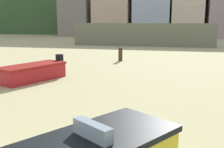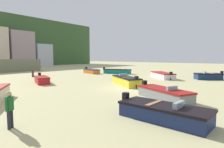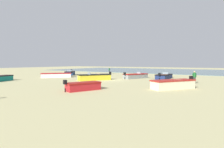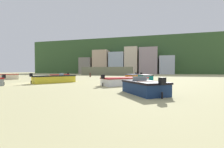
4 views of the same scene
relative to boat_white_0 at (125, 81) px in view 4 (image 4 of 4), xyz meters
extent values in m
plane|color=tan|center=(-10.66, -1.20, -0.41)|extent=(160.00, 160.00, 0.00)
cube|color=#37572E|center=(-10.66, 64.80, 7.68)|extent=(90.00, 32.00, 16.18)
cube|color=#6D6F57|center=(-10.66, 28.80, 0.88)|extent=(16.12, 2.40, 2.59)
cube|color=gray|center=(-24.94, 45.59, 3.14)|extent=(5.44, 5.59, 7.09)
cube|color=#D1B192|center=(-18.15, 45.56, 4.66)|extent=(6.44, 5.53, 10.14)
cube|color=#AEBED0|center=(-11.09, 45.91, 4.13)|extent=(6.24, 6.22, 9.08)
cube|color=beige|center=(-5.07, 45.83, 5.09)|extent=(5.16, 6.07, 10.99)
cube|color=#A59096|center=(1.65, 46.02, 4.87)|extent=(6.95, 6.44, 10.56)
cube|color=#B4BBCC|center=(8.52, 46.05, 3.15)|extent=(5.49, 6.50, 7.12)
cube|color=silver|center=(0.01, 0.01, -0.07)|extent=(4.76, 4.86, 0.69)
cube|color=#A21A1C|center=(0.01, 0.01, 0.34)|extent=(4.89, 4.99, 0.12)
cube|color=black|center=(-1.88, -1.96, 0.52)|extent=(0.42, 0.42, 0.40)
cylinder|color=black|center=(-1.88, -1.96, -0.24)|extent=(0.14, 0.14, 0.34)
cube|color=#B21D23|center=(-13.88, 8.82, -0.07)|extent=(2.44, 3.50, 0.67)
cube|color=maroon|center=(-13.88, 8.82, 0.32)|extent=(2.55, 3.62, 0.12)
cube|color=black|center=(-13.16, 10.49, 0.50)|extent=(0.40, 0.38, 0.40)
cylinder|color=black|center=(-13.16, 10.49, -0.24)|extent=(0.13, 0.13, 0.34)
cube|color=orange|center=(-0.83, 13.51, -0.08)|extent=(2.39, 3.90, 0.66)
cube|color=navy|center=(-0.83, 13.51, 0.31)|extent=(2.49, 4.02, 0.12)
cube|color=black|center=(-0.29, 15.44, 0.49)|extent=(0.38, 0.36, 0.40)
cylinder|color=black|center=(-0.29, 15.44, -0.24)|extent=(0.12, 0.12, 0.33)
cube|color=navy|center=(2.17, -5.60, -0.05)|extent=(3.22, 3.63, 0.73)
cube|color=black|center=(2.17, -5.60, 0.38)|extent=(3.34, 3.75, 0.12)
cube|color=black|center=(3.18, -7.08, 0.56)|extent=(0.42, 0.41, 0.40)
cylinder|color=black|center=(3.18, -7.08, -0.23)|extent=(0.14, 0.14, 0.36)
cube|color=#8C9EA8|center=(1.85, -5.13, 0.58)|extent=(0.95, 0.74, 0.28)
cube|color=#976A50|center=(2.40, -5.93, 0.43)|extent=(1.32, 1.01, 0.08)
cube|color=black|center=(-12.08, -3.59, 0.51)|extent=(0.41, 0.39, 0.40)
cylinder|color=black|center=(-12.08, -3.59, -0.24)|extent=(0.13, 0.13, 0.34)
cube|color=#12746F|center=(1.68, 9.42, -0.05)|extent=(2.66, 5.11, 0.72)
cube|color=black|center=(1.68, 9.42, 0.37)|extent=(2.76, 5.23, 0.12)
cube|color=black|center=(0.96, 11.96, 0.55)|extent=(0.38, 0.36, 0.40)
cylinder|color=black|center=(0.96, 11.96, -0.23)|extent=(0.12, 0.12, 0.36)
cube|color=beige|center=(-21.13, 3.38, 0.00)|extent=(3.87, 4.59, 0.82)
cube|color=maroon|center=(-21.13, 3.38, 0.47)|extent=(3.99, 4.71, 0.12)
cube|color=gold|center=(-8.91, 0.39, -0.01)|extent=(3.94, 4.90, 0.80)
cube|color=black|center=(-8.91, 0.39, 0.45)|extent=(4.06, 5.02, 0.12)
cube|color=black|center=(-10.38, -1.80, 0.63)|extent=(0.42, 0.41, 0.40)
cylinder|color=black|center=(-10.38, -1.80, -0.21)|extent=(0.14, 0.14, 0.40)
cube|color=#8C9EA8|center=(-8.44, 1.11, 0.65)|extent=(0.83, 0.65, 0.28)
cube|color=#997148|center=(-9.25, -0.12, 0.50)|extent=(1.16, 0.88, 0.08)
cylinder|color=#462C22|center=(-10.88, 16.17, 0.08)|extent=(0.30, 0.30, 0.98)
camera|label=1|loc=(-7.12, -3.12, 2.53)|focal=43.37mm
camera|label=2|loc=(-26.04, -11.07, 2.68)|focal=30.33mm
camera|label=3|loc=(-24.84, 21.62, 2.25)|focal=27.70mm
camera|label=4|loc=(2.55, -15.50, 1.14)|focal=23.70mm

